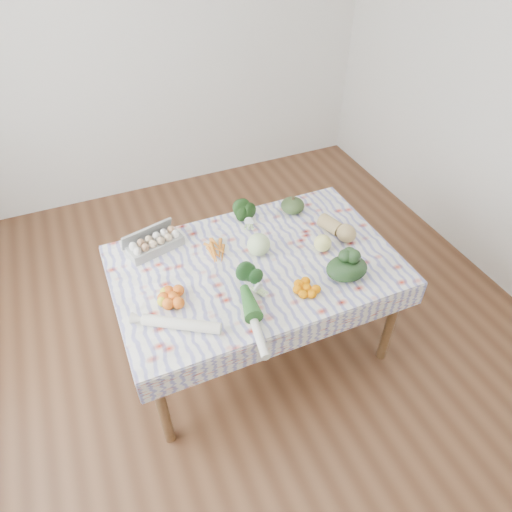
% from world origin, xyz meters
% --- Properties ---
extents(ground, '(4.50, 4.50, 0.00)m').
position_xyz_m(ground, '(0.00, 0.00, 0.00)').
color(ground, '#53311C').
rests_on(ground, ground).
extents(wall_back, '(4.00, 0.04, 2.80)m').
position_xyz_m(wall_back, '(0.00, 2.25, 1.40)').
color(wall_back, white).
rests_on(wall_back, ground).
extents(dining_table, '(1.60, 1.00, 0.75)m').
position_xyz_m(dining_table, '(0.00, 0.00, 0.68)').
color(dining_table, brown).
rests_on(dining_table, ground).
extents(tablecloth, '(1.66, 1.06, 0.01)m').
position_xyz_m(tablecloth, '(0.00, 0.00, 0.76)').
color(tablecloth, white).
rests_on(tablecloth, dining_table).
extents(egg_carton, '(0.36, 0.22, 0.09)m').
position_xyz_m(egg_carton, '(-0.51, 0.35, 0.81)').
color(egg_carton, '#9E9E99').
rests_on(egg_carton, tablecloth).
extents(carrot_bunch, '(0.19, 0.18, 0.03)m').
position_xyz_m(carrot_bunch, '(-0.18, 0.19, 0.78)').
color(carrot_bunch, orange).
rests_on(carrot_bunch, tablecloth).
extents(kale_bunch, '(0.20, 0.19, 0.14)m').
position_xyz_m(kale_bunch, '(0.12, 0.39, 0.83)').
color(kale_bunch, '#1A3A13').
rests_on(kale_bunch, tablecloth).
extents(kabocha_squash, '(0.19, 0.19, 0.10)m').
position_xyz_m(kabocha_squash, '(0.43, 0.37, 0.81)').
color(kabocha_squash, '#364B24').
rests_on(kabocha_squash, tablecloth).
extents(cabbage, '(0.18, 0.18, 0.14)m').
position_xyz_m(cabbage, '(0.05, 0.08, 0.83)').
color(cabbage, '#C1DF98').
rests_on(cabbage, tablecloth).
extents(butternut_squash, '(0.19, 0.28, 0.12)m').
position_xyz_m(butternut_squash, '(0.58, 0.04, 0.82)').
color(butternut_squash, tan).
rests_on(butternut_squash, tablecloth).
extents(orange_cluster, '(0.26, 0.26, 0.07)m').
position_xyz_m(orange_cluster, '(-0.53, -0.10, 0.80)').
color(orange_cluster, orange).
rests_on(orange_cluster, tablecloth).
extents(broccoli, '(0.18, 0.18, 0.10)m').
position_xyz_m(broccoli, '(-0.10, -0.18, 0.81)').
color(broccoli, '#194218').
rests_on(broccoli, tablecloth).
extents(mandarin_cluster, '(0.22, 0.22, 0.05)m').
position_xyz_m(mandarin_cluster, '(0.17, -0.32, 0.79)').
color(mandarin_cluster, '#FD8400').
rests_on(mandarin_cluster, tablecloth).
extents(grapefruit, '(0.14, 0.14, 0.11)m').
position_xyz_m(grapefruit, '(0.42, -0.05, 0.82)').
color(grapefruit, '#F2ED7F').
rests_on(grapefruit, tablecloth).
extents(spinach_bag, '(0.25, 0.20, 0.11)m').
position_xyz_m(spinach_bag, '(0.43, -0.30, 0.82)').
color(spinach_bag, black).
rests_on(spinach_bag, tablecloth).
extents(daikon, '(0.40, 0.28, 0.06)m').
position_xyz_m(daikon, '(-0.54, -0.30, 0.79)').
color(daikon, white).
rests_on(daikon, tablecloth).
extents(leek, '(0.12, 0.44, 0.05)m').
position_xyz_m(leek, '(-0.19, -0.43, 0.79)').
color(leek, silver).
rests_on(leek, tablecloth).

